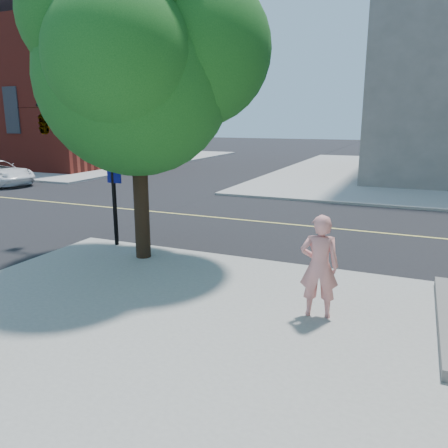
% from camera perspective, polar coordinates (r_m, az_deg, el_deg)
% --- Properties ---
extents(ground, '(140.00, 140.00, 0.00)m').
position_cam_1_polar(ground, '(13.49, -13.28, -2.61)').
color(ground, black).
rests_on(ground, ground).
extents(road_ew, '(140.00, 9.00, 0.01)m').
position_cam_1_polar(road_ew, '(17.19, -4.38, 1.14)').
color(road_ew, black).
rests_on(road_ew, ground).
extents(sidewalk_nw, '(26.00, 25.00, 0.12)m').
position_cam_1_polar(sidewalk_nw, '(44.48, -20.87, 7.87)').
color(sidewalk_nw, gray).
rests_on(sidewalk_nw, ground).
extents(church, '(15.20, 12.00, 14.40)m').
position_cam_1_polar(church, '(39.90, -22.13, 17.51)').
color(church, maroon).
rests_on(church, sidewalk_nw).
extents(man_on_phone, '(0.76, 0.57, 1.88)m').
position_cam_1_polar(man_on_phone, '(8.16, 12.02, -5.28)').
color(man_on_phone, pink).
rests_on(man_on_phone, sidewalk_se).
extents(street_tree, '(5.80, 5.28, 7.70)m').
position_cam_1_polar(street_tree, '(11.34, -10.65, 20.57)').
color(street_tree, black).
rests_on(street_tree, sidewalk_se).
extents(signal_pole, '(3.60, 0.41, 4.06)m').
position_cam_1_polar(signal_pole, '(13.93, -20.88, 11.69)').
color(signal_pole, black).
rests_on(signal_pole, sidewalk_se).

